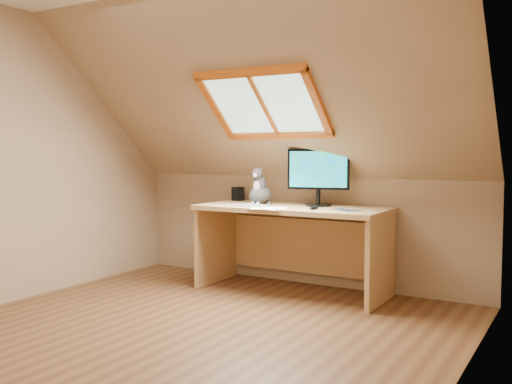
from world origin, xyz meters
The scene contains 10 objects.
ground centered at (0.00, 0.00, 0.00)m, with size 3.50×3.50×0.00m, color brown.
room_shell centered at (0.00, -0.09, 1.43)m, with size 3.52×3.52×2.41m.
desk centered at (0.09, 1.45, 0.53)m, with size 1.66×0.73×0.76m.
monitor centered at (0.28, 1.51, 1.05)m, with size 0.53×0.23×0.50m.
cat centered at (-0.25, 1.40, 0.89)m, with size 0.20×0.24×0.36m.
desk_speaker centered at (-0.63, 1.63, 0.83)m, with size 0.09×0.09×0.13m, color black.
graphics_tablet centered at (-0.23, 1.21, 0.77)m, with size 0.29×0.20×0.01m, color #B2B2B7.
mouse centered at (0.38, 1.19, 0.77)m, with size 0.05×0.09×0.03m, color black.
papers centered at (0.08, 1.12, 0.76)m, with size 0.35×0.30×0.01m.
cables centered at (0.53, 1.26, 0.76)m, with size 0.51×0.26×0.01m.
Camera 1 is at (2.32, -3.05, 1.23)m, focal length 40.00 mm.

